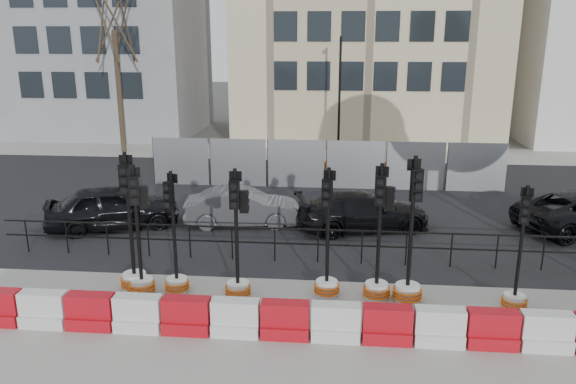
# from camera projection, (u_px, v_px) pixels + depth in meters

# --- Properties ---
(ground) EXTENTS (120.00, 120.00, 0.00)m
(ground) POSITION_uv_depth(u_px,v_px,m) (316.00, 281.00, 14.43)
(ground) COLOR #51514C
(ground) RESTS_ON ground
(sidewalk_near) EXTENTS (40.00, 6.00, 0.02)m
(sidewalk_near) POSITION_uv_depth(u_px,v_px,m) (310.00, 343.00, 11.55)
(sidewalk_near) COLOR gray
(sidewalk_near) RESTS_ON ground
(road) EXTENTS (40.00, 14.00, 0.03)m
(road) POSITION_uv_depth(u_px,v_px,m) (324.00, 202.00, 21.13)
(road) COLOR black
(road) RESTS_ON ground
(sidewalk_far) EXTENTS (40.00, 4.00, 0.02)m
(sidewalk_far) POSITION_uv_depth(u_px,v_px,m) (329.00, 153.00, 29.76)
(sidewalk_far) COLOR gray
(sidewalk_far) RESTS_ON ground
(building_grey) EXTENTS (11.00, 9.06, 14.00)m
(building_grey) POSITION_uv_depth(u_px,v_px,m) (107.00, 19.00, 34.79)
(building_grey) COLOR gray
(building_grey) RESTS_ON ground
(kerb_railing) EXTENTS (18.00, 0.04, 1.00)m
(kerb_railing) POSITION_uv_depth(u_px,v_px,m) (318.00, 240.00, 15.39)
(kerb_railing) COLOR black
(kerb_railing) RESTS_ON ground
(heras_fencing) EXTENTS (14.33, 1.72, 2.00)m
(heras_fencing) POSITION_uv_depth(u_px,v_px,m) (326.00, 168.00, 23.63)
(heras_fencing) COLOR #999CA2
(heras_fencing) RESTS_ON ground
(lamp_post_far) EXTENTS (0.12, 0.56, 6.00)m
(lamp_post_far) POSITION_uv_depth(u_px,v_px,m) (339.00, 94.00, 27.86)
(lamp_post_far) COLOR black
(lamp_post_far) RESTS_ON ground
(tree_bare_far) EXTENTS (2.00, 2.00, 9.00)m
(tree_bare_far) POSITION_uv_depth(u_px,v_px,m) (114.00, 23.00, 28.41)
(tree_bare_far) COLOR #473828
(tree_bare_far) RESTS_ON ground
(barrier_row) EXTENTS (14.65, 0.50, 0.80)m
(barrier_row) POSITION_uv_depth(u_px,v_px,m) (310.00, 322.00, 11.65)
(barrier_row) COLOR #B40E20
(barrier_row) RESTS_ON ground
(traffic_signal_a) EXTENTS (0.69, 0.69, 3.49)m
(traffic_signal_a) POSITION_uv_depth(u_px,v_px,m) (133.00, 262.00, 13.80)
(traffic_signal_a) COLOR silver
(traffic_signal_a) RESTS_ON ground
(traffic_signal_b) EXTENTS (0.64, 0.64, 3.25)m
(traffic_signal_b) POSITION_uv_depth(u_px,v_px,m) (141.00, 265.00, 13.52)
(traffic_signal_b) COLOR silver
(traffic_signal_b) RESTS_ON ground
(traffic_signal_c) EXTENTS (0.61, 0.61, 3.07)m
(traffic_signal_c) POSITION_uv_depth(u_px,v_px,m) (176.00, 268.00, 13.66)
(traffic_signal_c) COLOR silver
(traffic_signal_c) RESTS_ON ground
(traffic_signal_d) EXTENTS (0.63, 0.63, 3.20)m
(traffic_signal_d) POSITION_uv_depth(u_px,v_px,m) (238.00, 268.00, 13.34)
(traffic_signal_d) COLOR silver
(traffic_signal_d) RESTS_ON ground
(traffic_signal_e) EXTENTS (0.63, 0.63, 3.20)m
(traffic_signal_e) POSITION_uv_depth(u_px,v_px,m) (327.00, 270.00, 13.47)
(traffic_signal_e) COLOR silver
(traffic_signal_e) RESTS_ON ground
(traffic_signal_f) EXTENTS (0.66, 0.66, 3.34)m
(traffic_signal_f) POSITION_uv_depth(u_px,v_px,m) (378.00, 268.00, 13.27)
(traffic_signal_f) COLOR silver
(traffic_signal_f) RESTS_ON ground
(traffic_signal_g) EXTENTS (0.70, 0.70, 3.54)m
(traffic_signal_g) POSITION_uv_depth(u_px,v_px,m) (409.00, 273.00, 13.14)
(traffic_signal_g) COLOR silver
(traffic_signal_g) RESTS_ON ground
(traffic_signal_h) EXTENTS (0.59, 0.59, 2.98)m
(traffic_signal_h) POSITION_uv_depth(u_px,v_px,m) (516.00, 285.00, 12.80)
(traffic_signal_h) COLOR silver
(traffic_signal_h) RESTS_ON ground
(car_a) EXTENTS (4.66, 5.40, 1.43)m
(car_a) POSITION_uv_depth(u_px,v_px,m) (113.00, 207.00, 18.20)
(car_a) COLOR black
(car_a) RESTS_ON ground
(car_b) EXTENTS (2.27, 4.10, 1.24)m
(car_b) POSITION_uv_depth(u_px,v_px,m) (243.00, 207.00, 18.50)
(car_b) COLOR #45454A
(car_b) RESTS_ON ground
(car_c) EXTENTS (3.88, 5.17, 1.25)m
(car_c) POSITION_uv_depth(u_px,v_px,m) (363.00, 211.00, 18.05)
(car_c) COLOR black
(car_c) RESTS_ON ground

